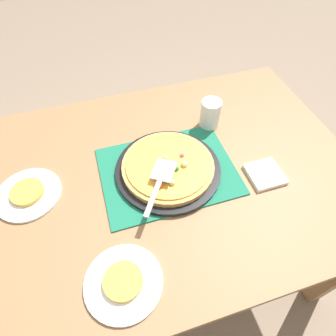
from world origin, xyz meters
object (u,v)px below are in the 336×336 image
Objects in this scene: served_slice_right at (27,192)px; served_slice_left at (123,281)px; plate_near_left at (124,283)px; pizza_pan at (168,169)px; pizza at (168,166)px; cup_far at (210,114)px; pizza_server at (160,181)px; plate_far_right at (28,194)px; napkin_stack at (265,174)px.

served_slice_left is at bearing 123.23° from served_slice_right.
pizza_pan is at bearing -124.64° from plate_near_left.
served_slice_right is at bearing -5.16° from pizza_pan.
served_slice_left is (0.23, 0.34, 0.01)m from pizza_pan.
pizza is at bearing -124.73° from plate_near_left.
pizza_pan is 0.41m from plate_near_left.
served_slice_right is (0.25, -0.38, 0.00)m from served_slice_left.
pizza_pan is 0.30m from cup_far.
pizza_server is at bearing 163.82° from served_slice_right.
plate_far_right is 0.01m from served_slice_right.
served_slice_left is 0.71m from cup_far.
cup_far is at bearing -141.75° from pizza.
napkin_stack is at bearing 159.62° from pizza_pan.
pizza is 1.53× the size of pizza_server.
napkin_stack is (-0.56, -0.22, 0.00)m from plate_near_left.
served_slice_right is (0.49, -0.05, -0.02)m from pizza.
served_slice_right is at bearing -16.18° from pizza_server.
served_slice_left is 0.92× the size of cup_far.
plate_far_right is at bearing -56.77° from served_slice_left.
pizza_pan reaches higher than plate_near_left.
pizza reaches higher than pizza_pan.
plate_near_left is 2.00× the size of served_slice_left.
served_slice_right reaches higher than plate_far_right.
pizza is 0.41m from plate_near_left.
pizza_server is 0.39m from napkin_stack.
pizza reaches higher than served_slice_right.
served_slice_left is at bearing 21.19° from napkin_stack.
napkin_stack is at bearing 168.50° from plate_far_right.
served_slice_left is at bearing 123.23° from plate_far_right.
pizza is 0.10m from pizza_server.
served_slice_right is (0.25, -0.38, 0.01)m from plate_near_left.
cup_far reaches higher than served_slice_left.
napkin_stack is (-0.56, -0.22, -0.01)m from served_slice_left.
plate_far_right is 0.45m from pizza_server.
pizza_server is (0.05, 0.08, 0.06)m from pizza_pan.
napkin_stack is (-0.09, 0.31, -0.05)m from cup_far.
pizza_server is at bearing -124.95° from plate_near_left.
cup_far is 0.32m from napkin_stack.
plate_near_left is 1.83× the size of cup_far.
served_slice_right is at bearing -90.00° from plate_far_right.
pizza_pan is at bearing 174.84° from served_slice_right.
napkin_stack reaches higher than plate_far_right.
plate_far_right is at bearing 11.05° from cup_far.
served_slice_left is (0.23, 0.34, -0.02)m from pizza.
cup_far is (-0.47, -0.52, 0.06)m from plate_near_left.
served_slice_left is 0.92× the size of napkin_stack.
pizza_pan is 0.02m from pizza.
plate_near_left is 0.46m from plate_far_right.
plate_far_right is (0.49, -0.04, -0.01)m from pizza_pan.
pizza_pan is at bearing -20.38° from napkin_stack.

